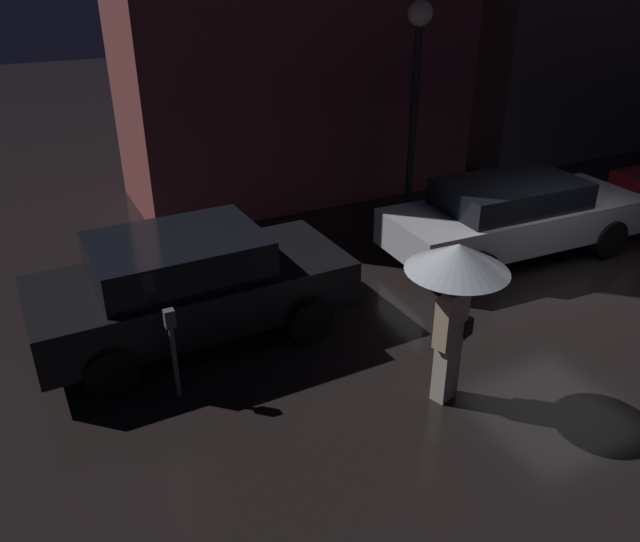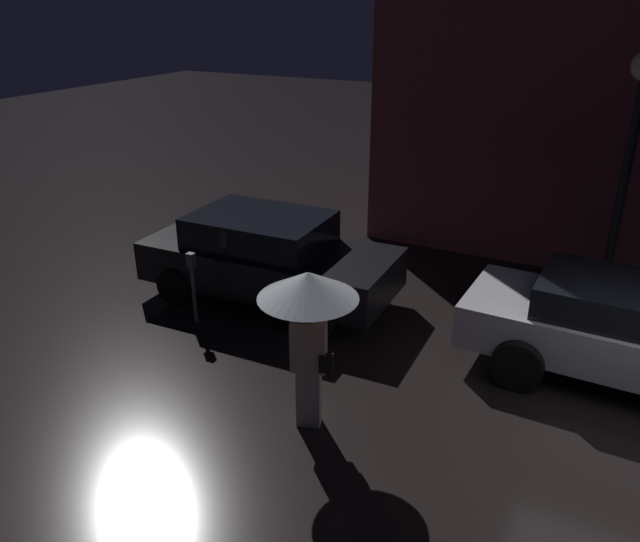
# 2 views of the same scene
# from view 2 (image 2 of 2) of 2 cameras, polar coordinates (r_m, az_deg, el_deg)

# --- Properties ---
(ground_plane) EXTENTS (60.00, 60.00, 0.00)m
(ground_plane) POSITION_cam_2_polar(r_m,az_deg,el_deg) (8.28, 26.73, -14.30)
(ground_plane) COLOR black
(parked_car_black) EXTENTS (4.27, 2.03, 1.49)m
(parked_car_black) POSITION_cam_2_polar(r_m,az_deg,el_deg) (10.50, -4.80, 1.37)
(parked_car_black) COLOR black
(parked_car_black) RESTS_ON ground
(pedestrian_with_umbrella) EXTENTS (1.14, 1.14, 2.02)m
(pedestrian_with_umbrella) POSITION_cam_2_polar(r_m,az_deg,el_deg) (6.95, -1.08, -2.85)
(pedestrian_with_umbrella) COLOR beige
(pedestrian_with_umbrella) RESTS_ON ground
(parking_meter) EXTENTS (0.12, 0.10, 1.18)m
(parking_meter) POSITION_cam_2_polar(r_m,az_deg,el_deg) (9.88, -11.56, -0.80)
(parking_meter) COLOR #4C5154
(parking_meter) RESTS_ON ground
(street_lamp_near) EXTENTS (0.45, 0.45, 4.09)m
(street_lamp_near) POSITION_cam_2_polar(r_m,az_deg,el_deg) (10.67, 26.83, 11.58)
(street_lamp_near) COLOR black
(street_lamp_near) RESTS_ON ground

